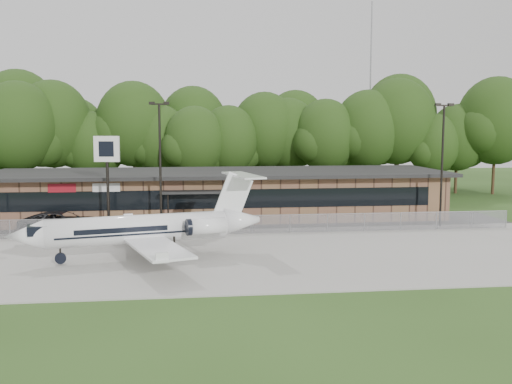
{
  "coord_description": "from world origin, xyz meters",
  "views": [
    {
      "loc": [
        -2.89,
        -28.31,
        8.37
      ],
      "look_at": [
        1.96,
        12.0,
        3.67
      ],
      "focal_mm": 40.0,
      "sensor_mm": 36.0,
      "label": 1
    }
  ],
  "objects": [
    {
      "name": "suv",
      "position": [
        -12.62,
        16.94,
        0.89
      ],
      "size": [
        6.72,
        3.78,
        1.77
      ],
      "primitive_type": "imported",
      "rotation": [
        0.0,
        0.0,
        1.44
      ],
      "color": "#343537",
      "rests_on": "ground"
    },
    {
      "name": "radio_mast",
      "position": [
        22.0,
        48.0,
        12.5
      ],
      "size": [
        0.2,
        0.2,
        25.0
      ],
      "primitive_type": "cylinder",
      "color": "gray",
      "rests_on": "ground"
    },
    {
      "name": "pole_sign",
      "position": [
        -9.08,
        16.8,
        5.83
      ],
      "size": [
        2.0,
        0.61,
        7.62
      ],
      "rotation": [
        0.0,
        0.0,
        -0.19
      ],
      "color": "black",
      "rests_on": "ground"
    },
    {
      "name": "fence",
      "position": [
        0.0,
        15.0,
        0.78
      ],
      "size": [
        46.0,
        0.04,
        1.52
      ],
      "color": "gray",
      "rests_on": "ground"
    },
    {
      "name": "light_pole_mid",
      "position": [
        -5.0,
        16.5,
        5.98
      ],
      "size": [
        1.55,
        0.3,
        10.23
      ],
      "color": "black",
      "rests_on": "ground"
    },
    {
      "name": "apron",
      "position": [
        0.0,
        8.0,
        0.04
      ],
      "size": [
        64.0,
        18.0,
        0.08
      ],
      "primitive_type": "cube",
      "color": "#9E9B93",
      "rests_on": "ground"
    },
    {
      "name": "business_jet",
      "position": [
        -5.44,
        7.58,
        1.91
      ],
      "size": [
        15.81,
        14.22,
        5.35
      ],
      "rotation": [
        0.0,
        0.0,
        0.22
      ],
      "color": "white",
      "rests_on": "ground"
    },
    {
      "name": "treeline",
      "position": [
        0.0,
        42.0,
        7.5
      ],
      "size": [
        72.0,
        12.0,
        15.0
      ],
      "primitive_type": null,
      "color": "#203B12",
      "rests_on": "ground"
    },
    {
      "name": "terminal",
      "position": [
        -0.0,
        23.94,
        2.18
      ],
      "size": [
        41.0,
        11.65,
        4.3
      ],
      "color": "brown",
      "rests_on": "ground"
    },
    {
      "name": "parking_lot",
      "position": [
        0.0,
        19.5,
        0.03
      ],
      "size": [
        50.0,
        9.0,
        0.06
      ],
      "primitive_type": "cube",
      "color": "#383835",
      "rests_on": "ground"
    },
    {
      "name": "light_pole_right",
      "position": [
        18.0,
        16.5,
        5.98
      ],
      "size": [
        1.55,
        0.3,
        10.23
      ],
      "color": "black",
      "rests_on": "ground"
    },
    {
      "name": "ground",
      "position": [
        0.0,
        0.0,
        0.0
      ],
      "size": [
        160.0,
        160.0,
        0.0
      ],
      "primitive_type": "plane",
      "color": "#2B4719",
      "rests_on": "ground"
    }
  ]
}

